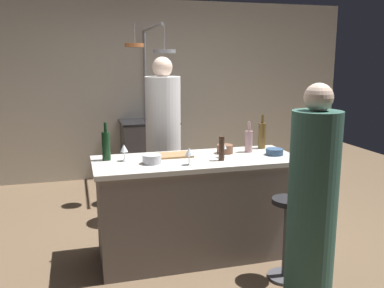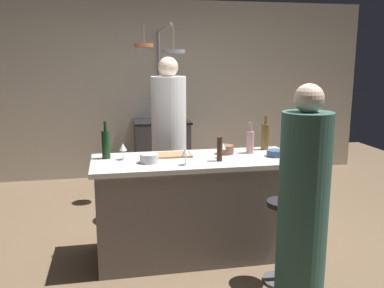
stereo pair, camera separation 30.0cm
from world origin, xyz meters
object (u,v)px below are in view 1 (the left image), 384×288
at_px(mixing_bowl_steel, 152,159).
at_px(mixing_bowl_blue, 274,152).
at_px(stove_range, 149,151).
at_px(bar_stool_right, 287,235).
at_px(wine_bottle_red, 106,145).
at_px(cutting_board, 174,155).
at_px(wine_bottle_rose, 249,141).
at_px(mixing_bowl_wooden, 225,149).
at_px(guest_right, 312,208).
at_px(wine_glass_near_right_guest, 124,149).
at_px(wine_bottle_amber, 262,135).
at_px(wine_glass_near_left_guest, 189,153).
at_px(pepper_mill, 222,148).
at_px(wine_glass_by_chef, 223,146).
at_px(potted_plant, 295,169).
at_px(chef, 163,146).

bearing_deg(mixing_bowl_steel, mixing_bowl_blue, 0.86).
bearing_deg(stove_range, bar_stool_right, -79.44).
bearing_deg(stove_range, wine_bottle_red, -108.44).
bearing_deg(cutting_board, wine_bottle_rose, -1.75).
relative_size(mixing_bowl_wooden, mixing_bowl_blue, 0.95).
bearing_deg(guest_right, cutting_board, 121.63).
relative_size(wine_glass_near_right_guest, mixing_bowl_blue, 0.93).
xyz_separation_m(guest_right, wine_bottle_amber, (0.19, 1.25, 0.29)).
bearing_deg(wine_glass_near_right_guest, wine_bottle_amber, 6.89).
bearing_deg(bar_stool_right, wine_bottle_rose, 92.31).
bearing_deg(mixing_bowl_blue, stove_range, 106.05).
distance_m(stove_range, mixing_bowl_wooden, 2.39).
relative_size(guest_right, wine_bottle_rose, 5.62).
distance_m(bar_stool_right, wine_glass_near_left_guest, 1.03).
height_order(stove_range, mixing_bowl_wooden, mixing_bowl_wooden).
height_order(pepper_mill, wine_glass_near_left_guest, pepper_mill).
xyz_separation_m(wine_glass_by_chef, wine_glass_near_left_guest, (-0.36, -0.18, 0.00)).
distance_m(wine_bottle_rose, mixing_bowl_steel, 0.98).
relative_size(potted_plant, cutting_board, 1.62).
xyz_separation_m(pepper_mill, wine_glass_near_left_guest, (-0.31, -0.08, 0.00)).
bearing_deg(chef, wine_bottle_amber, -39.86).
xyz_separation_m(wine_bottle_red, mixing_bowl_blue, (1.49, -0.21, -0.10)).
xyz_separation_m(guest_right, cutting_board, (-0.71, 1.15, 0.16)).
bearing_deg(mixing_bowl_wooden, chef, 117.08).
relative_size(bar_stool_right, pepper_mill, 3.24).
distance_m(cutting_board, mixing_bowl_steel, 0.32).
xyz_separation_m(wine_bottle_rose, mixing_bowl_steel, (-0.95, -0.19, -0.07)).
height_order(chef, mixing_bowl_blue, chef).
bearing_deg(guest_right, mixing_bowl_steel, 135.35).
height_order(guest_right, pepper_mill, guest_right).
bearing_deg(chef, cutting_board, -95.03).
distance_m(wine_glass_near_left_guest, mixing_bowl_wooden, 0.55).
xyz_separation_m(mixing_bowl_wooden, mixing_bowl_blue, (0.41, -0.19, -0.01)).
relative_size(wine_glass_near_left_guest, mixing_bowl_blue, 0.93).
bearing_deg(wine_glass_by_chef, chef, 109.28).
height_order(chef, pepper_mill, chef).
bearing_deg(wine_bottle_rose, mixing_bowl_blue, -44.69).
bearing_deg(wine_bottle_red, potted_plant, 26.89).
height_order(guest_right, wine_bottle_rose, guest_right).
xyz_separation_m(bar_stool_right, pepper_mill, (-0.39, 0.49, 0.63)).
distance_m(stove_range, wine_glass_near_right_guest, 2.52).
height_order(cutting_board, mixing_bowl_wooden, mixing_bowl_wooden).
relative_size(chef, mixing_bowl_wooden, 11.99).
height_order(wine_bottle_rose, wine_bottle_red, wine_bottle_red).
height_order(potted_plant, wine_bottle_red, wine_bottle_red).
distance_m(guest_right, mixing_bowl_wooden, 1.18).
distance_m(wine_glass_by_chef, mixing_bowl_blue, 0.49).
bearing_deg(wine_glass_near_left_guest, guest_right, -50.53).
distance_m(wine_bottle_red, wine_glass_near_left_guest, 0.74).
height_order(chef, wine_bottle_red, chef).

